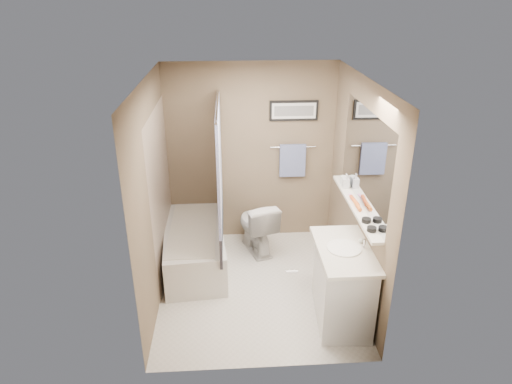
{
  "coord_description": "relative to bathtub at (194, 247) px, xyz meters",
  "views": [
    {
      "loc": [
        -0.29,
        -4.42,
        3.22
      ],
      "look_at": [
        0.0,
        0.15,
        1.15
      ],
      "focal_mm": 32.0,
      "sensor_mm": 36.0,
      "label": 1
    }
  ],
  "objects": [
    {
      "name": "bathtub",
      "position": [
        0.0,
        0.0,
        0.0
      ],
      "size": [
        0.83,
        1.56,
        0.5
      ],
      "primitive_type": "cube",
      "rotation": [
        0.0,
        0.0,
        0.09
      ],
      "color": "silver",
      "rests_on": "ground"
    },
    {
      "name": "ground",
      "position": [
        0.75,
        -0.52,
        -0.25
      ],
      "size": [
        2.5,
        2.5,
        0.0
      ],
      "primitive_type": "plane",
      "color": "silver",
      "rests_on": "ground"
    },
    {
      "name": "hair_brush_back",
      "position": [
        1.79,
        -0.63,
        0.89
      ],
      "size": [
        0.06,
        0.22,
        0.04
      ],
      "primitive_type": "cylinder",
      "rotation": [
        1.57,
        0.0,
        0.08
      ],
      "color": "#CD4B1C",
      "rests_on": "shelf"
    },
    {
      "name": "vanity",
      "position": [
        1.6,
        -1.11,
        0.15
      ],
      "size": [
        0.56,
        0.93,
        0.8
      ],
      "primitive_type": "cube",
      "rotation": [
        0.0,
        0.0,
        -0.07
      ],
      "color": "silver",
      "rests_on": "ground"
    },
    {
      "name": "countertop",
      "position": [
        1.59,
        -1.11,
        0.57
      ],
      "size": [
        0.54,
        0.96,
        0.04
      ],
      "primitive_type": "cube",
      "color": "silver",
      "rests_on": "vanity"
    },
    {
      "name": "wall_left",
      "position": [
        -0.33,
        -0.52,
        0.95
      ],
      "size": [
        0.04,
        2.5,
        2.4
      ],
      "primitive_type": "cube",
      "color": "brown",
      "rests_on": "ground"
    },
    {
      "name": "art_frame",
      "position": [
        1.3,
        0.71,
        1.53
      ],
      "size": [
        0.62,
        0.02,
        0.26
      ],
      "primitive_type": "cube",
      "color": "black",
      "rests_on": "wall_back"
    },
    {
      "name": "tile_surround",
      "position": [
        -0.34,
        -0.02,
        0.75
      ],
      "size": [
        0.02,
        1.55,
        2.0
      ],
      "primitive_type": "cube",
      "color": "#BEA590",
      "rests_on": "wall_left"
    },
    {
      "name": "towel",
      "position": [
        1.3,
        0.67,
        0.87
      ],
      "size": [
        0.34,
        0.05,
        0.44
      ],
      "primitive_type": "cube",
      "color": "#93A4D6",
      "rests_on": "towel_bar"
    },
    {
      "name": "wall_right",
      "position": [
        1.83,
        -0.52,
        0.95
      ],
      "size": [
        0.04,
        2.5,
        2.4
      ],
      "primitive_type": "cube",
      "color": "brown",
      "rests_on": "ground"
    },
    {
      "name": "faucet_spout",
      "position": [
        1.78,
        -1.11,
        0.64
      ],
      "size": [
        0.02,
        0.02,
        0.1
      ],
      "primitive_type": "cylinder",
      "color": "silver",
      "rests_on": "countertop"
    },
    {
      "name": "candle_bowl_far",
      "position": [
        1.79,
        -1.08,
        0.89
      ],
      "size": [
        0.09,
        0.09,
        0.04
      ],
      "primitive_type": "cylinder",
      "color": "black",
      "rests_on": "shelf"
    },
    {
      "name": "hair_brush_front",
      "position": [
        1.79,
        -0.75,
        0.89
      ],
      "size": [
        0.04,
        0.22,
        0.04
      ],
      "primitive_type": "cylinder",
      "rotation": [
        1.57,
        0.0,
        -0.0
      ],
      "color": "orange",
      "rests_on": "shelf"
    },
    {
      "name": "soap_bottle",
      "position": [
        1.79,
        -0.24,
        0.95
      ],
      "size": [
        0.08,
        0.08,
        0.17
      ],
      "primitive_type": "imported",
      "rotation": [
        0.0,
        0.0,
        -0.03
      ],
      "color": "#999999",
      "rests_on": "shelf"
    },
    {
      "name": "candle_bowl_near",
      "position": [
        1.79,
        -1.25,
        0.89
      ],
      "size": [
        0.09,
        0.09,
        0.04
      ],
      "primitive_type": "cylinder",
      "color": "black",
      "rests_on": "shelf"
    },
    {
      "name": "curtain_lower",
      "position": [
        0.35,
        -0.02,
        0.33
      ],
      "size": [
        0.03,
        1.45,
        0.36
      ],
      "primitive_type": "cube",
      "color": "#222D41",
      "rests_on": "curtain_rod"
    },
    {
      "name": "glass_jar",
      "position": [
        1.79,
        -0.14,
        0.92
      ],
      "size": [
        0.08,
        0.08,
        0.1
      ],
      "primitive_type": "cylinder",
      "color": "silver",
      "rests_on": "shelf"
    },
    {
      "name": "wall_front",
      "position": [
        0.75,
        -1.75,
        0.95
      ],
      "size": [
        2.2,
        0.04,
        2.4
      ],
      "primitive_type": "cube",
      "color": "brown",
      "rests_on": "ground"
    },
    {
      "name": "mirror",
      "position": [
        1.84,
        -0.67,
        1.37
      ],
      "size": [
        0.02,
        1.6,
        1.0
      ],
      "primitive_type": "cube",
      "color": "silver",
      "rests_on": "wall_right"
    },
    {
      "name": "faucet_knob",
      "position": [
        1.78,
        -1.01,
        0.62
      ],
      "size": [
        0.05,
        0.05,
        0.05
      ],
      "primitive_type": "sphere",
      "color": "silver",
      "rests_on": "countertop"
    },
    {
      "name": "door_handle",
      "position": [
        0.97,
        -1.71,
        0.75
      ],
      "size": [
        0.1,
        0.02,
        0.02
      ],
      "primitive_type": "cylinder",
      "rotation": [
        0.0,
        1.57,
        0.0
      ],
      "color": "silver",
      "rests_on": "door"
    },
    {
      "name": "art_image",
      "position": [
        1.3,
        0.69,
        1.53
      ],
      "size": [
        0.5,
        0.0,
        0.13
      ],
      "primitive_type": "cube",
      "color": "#595959",
      "rests_on": "art_mat"
    },
    {
      "name": "ceiling",
      "position": [
        0.75,
        -0.52,
        2.13
      ],
      "size": [
        2.2,
        2.5,
        0.04
      ],
      "primitive_type": "cube",
      "color": "silver",
      "rests_on": "wall_back"
    },
    {
      "name": "tub_rim",
      "position": [
        0.0,
        -0.0,
        0.25
      ],
      "size": [
        0.56,
        1.36,
        0.02
      ],
      "primitive_type": "cube",
      "color": "beige",
      "rests_on": "bathtub"
    },
    {
      "name": "curtain_upper",
      "position": [
        0.35,
        -0.02,
        1.15
      ],
      "size": [
        0.03,
        1.45,
        1.28
      ],
      "primitive_type": "cube",
      "color": "white",
      "rests_on": "curtain_rod"
    },
    {
      "name": "door",
      "position": [
        1.3,
        -1.76,
        0.75
      ],
      "size": [
        0.8,
        0.02,
        2.0
      ],
      "primitive_type": "cube",
      "color": "silver",
      "rests_on": "wall_front"
    },
    {
      "name": "toilet",
      "position": [
        0.8,
        0.3,
        0.11
      ],
      "size": [
        0.6,
        0.8,
        0.72
      ],
      "primitive_type": "imported",
      "rotation": [
        0.0,
        0.0,
        3.45
      ],
      "color": "silver",
      "rests_on": "ground"
    },
    {
      "name": "sink_basin",
      "position": [
        1.58,
        -1.11,
        0.6
      ],
      "size": [
        0.34,
        0.34,
        0.01
      ],
      "primitive_type": "cylinder",
      "color": "white",
      "rests_on": "countertop"
    },
    {
      "name": "wall_back",
      "position": [
        0.75,
        0.71,
        0.95
      ],
      "size": [
        2.2,
        0.04,
        2.4
      ],
      "primitive_type": "cube",
      "color": "brown",
      "rests_on": "ground"
    },
    {
      "name": "art_mat",
      "position": [
        1.3,
        0.7,
        1.53
      ],
      "size": [
        0.56,
        0.0,
        0.2
      ],
      "primitive_type": "cube",
      "color": "white",
      "rests_on": "art_frame"
    },
    {
      "name": "shelf",
      "position": [
        1.79,
        -0.67,
        0.85
      ],
      "size": [
        0.12,
        1.6,
        0.03
      ],
      "primitive_type": "cube",
      "color": "silver",
      "rests_on": "wall_right"
    },
    {
      "name": "towel_bar",
      "position": [
        1.3,
        0.69,
        1.05
      ],
      "size": [
        0.6,
        0.02,
        0.02
      ],
      "primitive_type": "cylinder",
      "rotation": [
        0.0,
        1.57,
        0.0
      ],
      "color": "silver",
      "rests_on": "wall_back"
    },
    {
      "name": "pink_comb",
      "position": [
        1.79,
        -0.5,
        0.87
      ],
      "size": [
        0.04,
        0.16,
        0.01
      ],
      "primitive_type": "cube",
      "rotation": [
        0.0,
        0.0,
        -0.05
      ],
      "color": "pink",
      "rests_on": "shelf"
    },
    {
      "name": "curtain_rod",
      "position": [
        0.35,
        -0.02,
        1.8
      ],
      "size": [
        0.02,
        1.55,
        0.02
      ],
      "primitive_type": "cylinder",
      "rotation": [
        1.57,
        0.0,
        0.0
      ],
      "color": "silver",
      "rests_on": "wall_left"
    }
  ]
}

